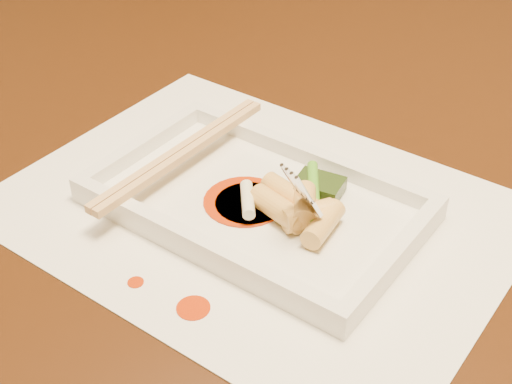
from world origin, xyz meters
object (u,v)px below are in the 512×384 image
Objects in this scene: table at (254,196)px; placemat at (256,210)px; chopstick_a at (178,151)px; plate_base at (256,206)px; fork at (350,143)px.

table is 0.18m from placemat.
table is 0.18m from chopstick_a.
plate_base is 0.11m from fork.
placemat is 0.11m from fork.
fork is at bearing 6.75° from chopstick_a.
chopstick_a is at bearing -173.25° from fork.
table is at bearing 94.69° from chopstick_a.
placemat is (0.09, -0.12, 0.10)m from table.
plate_base is at bearing -53.34° from table.
placemat is at bearing -135.00° from plate_base.
fork reaches higher than chopstick_a.
chopstick_a is 1.46× the size of fork.
table is 0.27m from fork.
plate_base is (0.00, 0.00, 0.00)m from placemat.
fork is (0.07, 0.02, 0.08)m from placemat.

